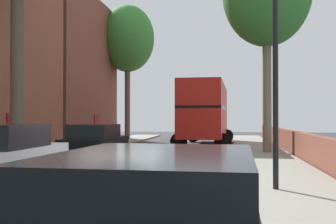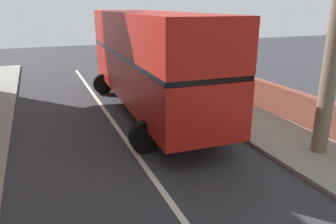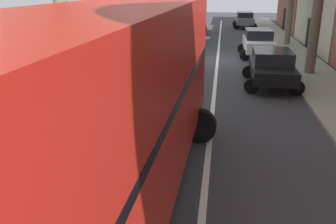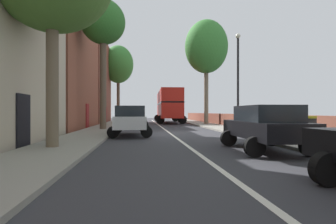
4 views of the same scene
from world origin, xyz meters
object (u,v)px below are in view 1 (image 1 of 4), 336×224
at_px(double_decker_bus, 206,111).
at_px(parked_car_black_left_3, 95,140).
at_px(lamppost_right, 275,42).
at_px(parked_car_white_left_0, 5,154).
at_px(street_tree_left_2, 127,39).

relative_size(double_decker_bus, parked_car_black_left_3, 2.62).
height_order(parked_car_black_left_3, lamppost_right, lamppost_right).
relative_size(double_decker_bus, parked_car_white_left_0, 2.67).
xyz_separation_m(street_tree_left_2, lamppost_right, (9.60, -23.48, -4.77)).
height_order(street_tree_left_2, lamppost_right, street_tree_left_2).
height_order(double_decker_bus, parked_car_black_left_3, double_decker_bus).
bearing_deg(lamppost_right, double_decker_bus, 98.70).
bearing_deg(lamppost_right, street_tree_left_2, 112.23).
relative_size(parked_car_white_left_0, lamppost_right, 0.66).
bearing_deg(double_decker_bus, parked_car_black_left_3, -111.68).
height_order(double_decker_bus, street_tree_left_2, street_tree_left_2).
bearing_deg(parked_car_black_left_3, parked_car_white_left_0, -89.98).
xyz_separation_m(double_decker_bus, parked_car_black_left_3, (-4.20, -10.57, -1.43)).
xyz_separation_m(parked_car_black_left_3, lamppost_right, (6.80, -6.41, 2.89)).
bearing_deg(street_tree_left_2, parked_car_black_left_3, -80.69).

